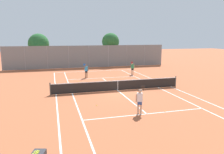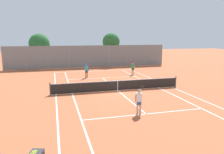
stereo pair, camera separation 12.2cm
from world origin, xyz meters
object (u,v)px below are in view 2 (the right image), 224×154
object	(u,v)px
tree_behind_right	(111,42)
player_near_side	(139,100)
loose_tennis_ball_1	(96,105)
loose_tennis_ball_3	(165,111)
player_far_left	(86,70)
loose_tennis_ball_2	(79,82)
loose_tennis_ball_0	(66,81)
tree_behind_left	(40,44)
tennis_net	(118,85)
player_far_right	(133,68)

from	to	relation	value
tree_behind_right	player_near_side	bearing A→B (deg)	-100.38
player_near_side	loose_tennis_ball_1	bearing A→B (deg)	134.89
loose_tennis_ball_3	player_far_left	bearing A→B (deg)	103.39
player_near_side	loose_tennis_ball_1	world-z (taller)	player_near_side
loose_tennis_ball_2	player_far_left	bearing A→B (deg)	61.12
player_near_side	tree_behind_right	bearing A→B (deg)	79.62
player_near_side	tree_behind_right	size ratio (longest dim) A/B	0.32
loose_tennis_ball_0	tree_behind_left	xyz separation A→B (m)	(-3.30, 13.89, 3.58)
tennis_net	loose_tennis_ball_3	bearing A→B (deg)	-77.68
loose_tennis_ball_1	tree_behind_right	world-z (taller)	tree_behind_right
loose_tennis_ball_1	tree_behind_left	world-z (taller)	tree_behind_left
tennis_net	player_near_side	size ratio (longest dim) A/B	6.76
player_far_left	tree_behind_left	distance (m)	13.95
player_far_right	player_near_side	bearing A→B (deg)	-108.86
tennis_net	tree_behind_left	bearing A→B (deg)	111.29
player_far_right	tree_behind_right	world-z (taller)	tree_behind_right
player_far_right	tennis_net	bearing A→B (deg)	-119.38
loose_tennis_ball_1	player_far_left	bearing A→B (deg)	85.07
player_far_right	loose_tennis_ball_0	size ratio (longest dim) A/B	26.88
loose_tennis_ball_0	tree_behind_right	world-z (taller)	tree_behind_right
loose_tennis_ball_2	loose_tennis_ball_3	bearing A→B (deg)	-68.48
loose_tennis_ball_3	tree_behind_right	xyz separation A→B (m)	(2.51, 23.64, 3.92)
player_near_side	loose_tennis_ball_3	xyz separation A→B (m)	(1.81, -0.04, -0.89)
player_near_side	loose_tennis_ball_1	size ratio (longest dim) A/B	26.88
player_far_right	loose_tennis_ball_2	bearing A→B (deg)	-159.36
tree_behind_right	tennis_net	bearing A→B (deg)	-102.61
player_far_left	loose_tennis_ball_1	size ratio (longest dim) A/B	26.88
player_far_left	loose_tennis_ball_3	distance (m)	13.77
loose_tennis_ball_0	loose_tennis_ball_3	distance (m)	13.16
loose_tennis_ball_1	loose_tennis_ball_3	distance (m)	4.76
player_far_right	loose_tennis_ball_0	bearing A→B (deg)	-166.67
tree_behind_left	player_far_left	bearing A→B (deg)	-65.01
player_far_left	player_far_right	distance (m)	6.13
tennis_net	player_near_side	xyz separation A→B (m)	(-0.44, -6.24, 0.42)
tree_behind_left	tree_behind_right	distance (m)	11.68
player_near_side	loose_tennis_ball_0	bearing A→B (deg)	108.02
tree_behind_right	tree_behind_left	bearing A→B (deg)	169.48
loose_tennis_ball_0	player_near_side	bearing A→B (deg)	-71.98
loose_tennis_ball_2	player_far_right	bearing A→B (deg)	20.64
player_far_left	tree_behind_left	xyz separation A→B (m)	(-5.78, 12.41, 2.68)
loose_tennis_ball_3	tree_behind_left	size ratio (longest dim) A/B	0.01
player_far_right	loose_tennis_ball_0	distance (m)	8.87
tennis_net	tree_behind_left	distance (m)	21.15
loose_tennis_ball_0	tree_behind_left	size ratio (longest dim) A/B	0.01
loose_tennis_ball_1	loose_tennis_ball_3	xyz separation A→B (m)	(4.13, -2.37, 0.00)
loose_tennis_ball_3	tennis_net	bearing A→B (deg)	102.32
player_near_side	player_far_left	distance (m)	13.39
loose_tennis_ball_3	tree_behind_right	bearing A→B (deg)	83.93
loose_tennis_ball_3	loose_tennis_ball_1	bearing A→B (deg)	150.16
player_far_right	tree_behind_right	xyz separation A→B (m)	(-0.41, 9.73, 3.03)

